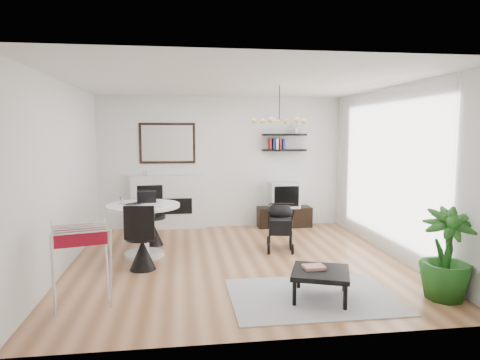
{
  "coord_description": "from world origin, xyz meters",
  "views": [
    {
      "loc": [
        -0.83,
        -6.3,
        1.98
      ],
      "look_at": [
        0.09,
        0.4,
        1.22
      ],
      "focal_mm": 32.0,
      "sensor_mm": 36.0,
      "label": 1
    }
  ],
  "objects": [
    {
      "name": "floor",
      "position": [
        0.0,
        0.0,
        0.0
      ],
      "size": [
        5.0,
        5.0,
        0.0
      ],
      "primitive_type": "plane",
      "color": "#905B37",
      "rests_on": "ground"
    },
    {
      "name": "ceiling",
      "position": [
        0.0,
        0.0,
        2.7
      ],
      "size": [
        5.0,
        5.0,
        0.0
      ],
      "primitive_type": "plane",
      "color": "white",
      "rests_on": "wall_back"
    },
    {
      "name": "wall_back",
      "position": [
        0.0,
        2.5,
        1.35
      ],
      "size": [
        5.0,
        0.0,
        5.0
      ],
      "primitive_type": "plane",
      "rotation": [
        1.57,
        0.0,
        0.0
      ],
      "color": "white",
      "rests_on": "floor"
    },
    {
      "name": "wall_left",
      "position": [
        -2.5,
        0.0,
        1.35
      ],
      "size": [
        0.0,
        5.0,
        5.0
      ],
      "primitive_type": "plane",
      "rotation": [
        1.57,
        0.0,
        1.57
      ],
      "color": "white",
      "rests_on": "floor"
    },
    {
      "name": "wall_right",
      "position": [
        2.5,
        0.0,
        1.35
      ],
      "size": [
        0.0,
        5.0,
        5.0
      ],
      "primitive_type": "plane",
      "rotation": [
        1.57,
        0.0,
        -1.57
      ],
      "color": "white",
      "rests_on": "floor"
    },
    {
      "name": "sheer_curtain",
      "position": [
        2.4,
        0.2,
        1.35
      ],
      "size": [
        0.04,
        3.6,
        2.6
      ],
      "primitive_type": "cube",
      "color": "white",
      "rests_on": "wall_right"
    },
    {
      "name": "fireplace",
      "position": [
        -1.1,
        2.42,
        0.69
      ],
      "size": [
        1.5,
        0.17,
        2.16
      ],
      "color": "white",
      "rests_on": "floor"
    },
    {
      "name": "shelf_lower",
      "position": [
        1.29,
        2.37,
        1.6
      ],
      "size": [
        0.9,
        0.25,
        0.04
      ],
      "primitive_type": "cube",
      "color": "black",
      "rests_on": "wall_back"
    },
    {
      "name": "shelf_upper",
      "position": [
        1.29,
        2.37,
        1.92
      ],
      "size": [
        0.9,
        0.25,
        0.04
      ],
      "primitive_type": "cube",
      "color": "black",
      "rests_on": "wall_back"
    },
    {
      "name": "pendant_lamp",
      "position": [
        0.7,
        0.3,
        2.15
      ],
      "size": [
        0.9,
        0.9,
        0.1
      ],
      "primitive_type": null,
      "color": "#D7BA71",
      "rests_on": "ceiling"
    },
    {
      "name": "tv_console",
      "position": [
        1.29,
        2.29,
        0.21
      ],
      "size": [
        1.11,
        0.39,
        0.42
      ],
      "primitive_type": "cube",
      "color": "black",
      "rests_on": "floor"
    },
    {
      "name": "crt_tv",
      "position": [
        1.27,
        2.29,
        0.68
      ],
      "size": [
        0.6,
        0.52,
        0.52
      ],
      "color": "silver",
      "rests_on": "tv_console"
    },
    {
      "name": "dining_table",
      "position": [
        -1.43,
        0.5,
        0.55
      ],
      "size": [
        1.15,
        1.15,
        0.84
      ],
      "color": "white",
      "rests_on": "floor"
    },
    {
      "name": "laptop",
      "position": [
        -1.55,
        0.44,
        0.85
      ],
      "size": [
        0.39,
        0.37,
        0.03
      ],
      "primitive_type": "imported",
      "rotation": [
        0.0,
        0.0,
        0.66
      ],
      "color": "black",
      "rests_on": "dining_table"
    },
    {
      "name": "black_bag",
      "position": [
        -1.4,
        0.71,
        0.93
      ],
      "size": [
        0.32,
        0.2,
        0.18
      ],
      "primitive_type": "cube",
      "rotation": [
        0.0,
        0.0,
        0.08
      ],
      "color": "black",
      "rests_on": "dining_table"
    },
    {
      "name": "newspaper",
      "position": [
        -1.23,
        0.34,
        0.84
      ],
      "size": [
        0.35,
        0.31,
        0.01
      ],
      "primitive_type": "cube",
      "rotation": [
        0.0,
        0.0,
        -0.23
      ],
      "color": "silver",
      "rests_on": "dining_table"
    },
    {
      "name": "drinking_glass",
      "position": [
        -1.78,
        0.63,
        0.89
      ],
      "size": [
        0.06,
        0.06,
        0.11
      ],
      "primitive_type": "cylinder",
      "color": "white",
      "rests_on": "dining_table"
    },
    {
      "name": "chair_far",
      "position": [
        -1.36,
        1.19,
        0.33
      ],
      "size": [
        0.5,
        0.52,
        1.03
      ],
      "rotation": [
        0.0,
        0.0,
        0.14
      ],
      "color": "black",
      "rests_on": "floor"
    },
    {
      "name": "chair_near",
      "position": [
        -1.4,
        -0.19,
        0.31
      ],
      "size": [
        0.46,
        0.48,
        0.97
      ],
      "rotation": [
        0.0,
        0.0,
        3.06
      ],
      "color": "black",
      "rests_on": "floor"
    },
    {
      "name": "drying_rack",
      "position": [
        -1.95,
        -1.46,
        0.49
      ],
      "size": [
        0.75,
        0.72,
        0.94
      ],
      "rotation": [
        0.0,
        0.0,
        0.26
      ],
      "color": "white",
      "rests_on": "floor"
    },
    {
      "name": "stroller",
      "position": [
        0.81,
        0.62,
        0.37
      ],
      "size": [
        0.55,
        0.76,
        0.87
      ],
      "rotation": [
        0.0,
        0.0,
        -0.19
      ],
      "color": "black",
      "rests_on": "floor"
    },
    {
      "name": "rug",
      "position": [
        0.71,
        -1.5,
        0.01
      ],
      "size": [
        1.97,
        1.42,
        0.01
      ],
      "primitive_type": "cube",
      "color": "gray",
      "rests_on": "floor"
    },
    {
      "name": "coffee_table",
      "position": [
        0.78,
        -1.58,
        0.31
      ],
      "size": [
        0.84,
        0.84,
        0.34
      ],
      "rotation": [
        0.0,
        0.0,
        -0.36
      ],
      "color": "black",
      "rests_on": "rug"
    },
    {
      "name": "magazines",
      "position": [
        0.72,
        -1.5,
        0.37
      ],
      "size": [
        0.26,
        0.21,
        0.04
      ],
      "primitive_type": "cube",
      "rotation": [
        0.0,
        0.0,
        0.05
      ],
      "color": "red",
      "rests_on": "coffee_table"
    },
    {
      "name": "potted_plant",
      "position": [
        2.25,
        -1.77,
        0.54
      ],
      "size": [
        0.74,
        0.74,
        1.09
      ],
      "primitive_type": "imported",
      "rotation": [
        0.0,
        0.0,
        -0.25
      ],
      "color": "#1D5518",
      "rests_on": "floor"
    }
  ]
}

